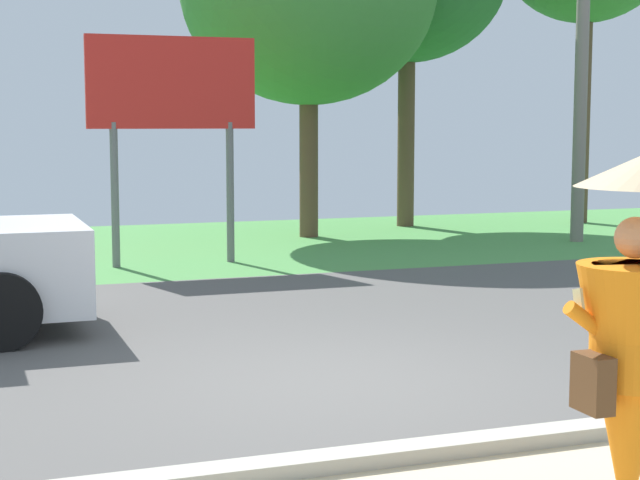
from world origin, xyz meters
TOP-DOWN VIEW (x-y plane):
  - ground_plane at (0.00, 2.95)m, footprint 40.00×22.00m
  - monk_pedestrian at (0.32, -3.46)m, footprint 1.04×0.94m
  - utility_pole at (7.80, 8.18)m, footprint 1.80×0.24m
  - roadside_billboard at (0.13, 7.63)m, footprint 2.60×0.12m

SIDE VIEW (x-z plane):
  - ground_plane at x=0.00m, z-range -0.15..0.05m
  - monk_pedestrian at x=0.32m, z-range 0.01..2.14m
  - roadside_billboard at x=0.13m, z-range 0.80..4.30m
  - utility_pole at x=7.80m, z-range 0.17..6.77m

